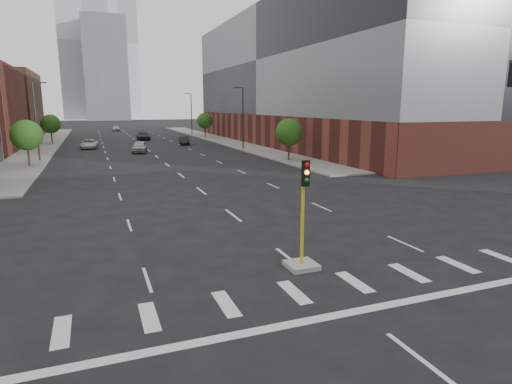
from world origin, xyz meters
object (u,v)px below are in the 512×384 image
car_near_left (140,147)px  car_mid_right (184,140)px  car_far_left (89,144)px  car_deep_right (143,136)px  car_distant (116,128)px  median_traffic_signal (302,245)px

car_near_left → car_mid_right: bearing=60.5°
car_far_left → car_deep_right: size_ratio=0.92×
car_deep_right → car_distant: car_deep_right is taller
median_traffic_signal → car_distant: median_traffic_signal is taller
car_mid_right → car_far_left: size_ratio=0.85×
car_near_left → car_deep_right: size_ratio=0.88×
median_traffic_signal → car_far_left: median_traffic_signal is taller
car_far_left → car_distant: bearing=86.6°
car_deep_right → median_traffic_signal: bearing=-90.9°
car_far_left → car_distant: 47.33m
car_far_left → car_deep_right: bearing=59.9°
car_near_left → car_deep_right: bearing=92.3°
car_mid_right → car_far_left: (-14.80, -1.48, -0.01)m
car_mid_right → car_far_left: bearing=-168.1°
car_deep_right → car_distant: size_ratio=1.33×
median_traffic_signal → car_mid_right: 57.21m
car_mid_right → car_distant: size_ratio=1.04×
car_near_left → car_far_left: (-6.56, 8.52, -0.12)m
median_traffic_signal → car_deep_right: size_ratio=0.82×
car_distant → car_deep_right: bearing=-85.5°
median_traffic_signal → car_far_left: bearing=98.3°
car_mid_right → car_distant: bearing=106.6°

